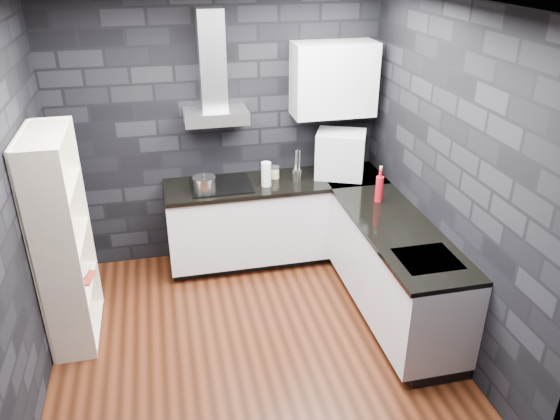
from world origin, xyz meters
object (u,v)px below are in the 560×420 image
object	(u,v)px
utensil_crock	(297,175)
fruit_bowl	(60,243)
bookshelf	(63,241)
pot	(204,185)
storage_jar	(275,173)
appliance_garage	(340,155)
glass_vase	(266,174)
red_bottle	(379,189)

from	to	relation	value
utensil_crock	fruit_bowl	distance (m)	2.30
bookshelf	fruit_bowl	world-z (taller)	bookshelf
pot	storage_jar	xyz separation A→B (m)	(0.72, 0.18, -0.02)
storage_jar	appliance_garage	distance (m)	0.68
storage_jar	glass_vase	bearing A→B (deg)	-125.76
glass_vase	fruit_bowl	distance (m)	1.98
appliance_garage	bookshelf	bearing A→B (deg)	-139.62
utensil_crock	appliance_garage	bearing A→B (deg)	3.15
red_bottle	fruit_bowl	size ratio (longest dim) A/B	1.00
storage_jar	utensil_crock	size ratio (longest dim) A/B	0.94
glass_vase	storage_jar	distance (m)	0.22
glass_vase	fruit_bowl	xyz separation A→B (m)	(-1.80, -0.82, -0.08)
fruit_bowl	glass_vase	bearing A→B (deg)	24.41
appliance_garage	bookshelf	distance (m)	2.71
glass_vase	fruit_bowl	size ratio (longest dim) A/B	0.99
storage_jar	fruit_bowl	xyz separation A→B (m)	(-1.92, -0.99, -0.02)
utensil_crock	storage_jar	bearing A→B (deg)	151.77
red_bottle	fruit_bowl	xyz separation A→B (m)	(-2.74, -0.24, -0.08)
glass_vase	bookshelf	distance (m)	1.94
appliance_garage	fruit_bowl	size ratio (longest dim) A/B	1.95
storage_jar	red_bottle	size ratio (longest dim) A/B	0.45
bookshelf	pot	bearing A→B (deg)	49.13
utensil_crock	red_bottle	size ratio (longest dim) A/B	0.47
glass_vase	utensil_crock	world-z (taller)	glass_vase
glass_vase	appliance_garage	world-z (taller)	appliance_garage
storage_jar	bookshelf	distance (m)	2.12
red_bottle	fruit_bowl	bearing A→B (deg)	-174.92
utensil_crock	appliance_garage	xyz separation A→B (m)	(0.45, 0.02, 0.17)
pot	bookshelf	world-z (taller)	bookshelf
red_bottle	bookshelf	xyz separation A→B (m)	(-2.74, -0.14, -0.12)
storage_jar	fruit_bowl	distance (m)	2.16
glass_vase	appliance_garage	size ratio (longest dim) A/B	0.51
fruit_bowl	utensil_crock	bearing A→B (deg)	22.40
glass_vase	appliance_garage	distance (m)	0.79
pot	fruit_bowl	bearing A→B (deg)	-146.34
fruit_bowl	red_bottle	bearing A→B (deg)	5.08
appliance_garage	red_bottle	distance (m)	0.68
appliance_garage	glass_vase	bearing A→B (deg)	-150.66
storage_jar	utensil_crock	bearing A→B (deg)	-28.23
red_bottle	pot	bearing A→B (deg)	160.04
appliance_garage	fruit_bowl	bearing A→B (deg)	-137.51
utensil_crock	appliance_garage	distance (m)	0.48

